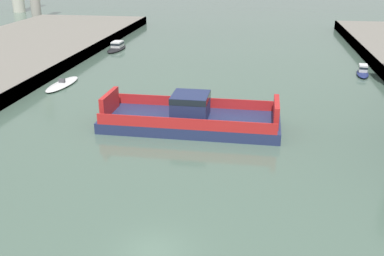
# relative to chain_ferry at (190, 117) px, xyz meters

# --- Properties ---
(ground_plane) EXTENTS (400.00, 400.00, 0.00)m
(ground_plane) POSITION_rel_chain_ferry_xyz_m (0.95, -20.59, -1.10)
(ground_plane) COLOR #4C6656
(chain_ferry) EXTENTS (18.25, 7.01, 3.59)m
(chain_ferry) POSITION_rel_chain_ferry_xyz_m (0.00, 0.00, 0.00)
(chain_ferry) COLOR navy
(chain_ferry) RESTS_ON ground
(moored_boat_near_right) EXTENTS (2.66, 7.57, 1.50)m
(moored_boat_near_right) POSITION_rel_chain_ferry_xyz_m (-19.63, 36.92, -0.54)
(moored_boat_near_right) COLOR black
(moored_boat_near_right) RESTS_ON ground
(moored_boat_mid_left) EXTENTS (2.36, 5.52, 1.51)m
(moored_boat_mid_left) POSITION_rel_chain_ferry_xyz_m (21.86, 24.68, -0.54)
(moored_boat_mid_left) COLOR navy
(moored_boat_mid_left) RESTS_ON ground
(moored_boat_far_left) EXTENTS (2.79, 8.18, 0.95)m
(moored_boat_far_left) POSITION_rel_chain_ferry_xyz_m (-19.59, 12.61, -0.86)
(moored_boat_far_left) COLOR white
(moored_boat_far_left) RESTS_ON ground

